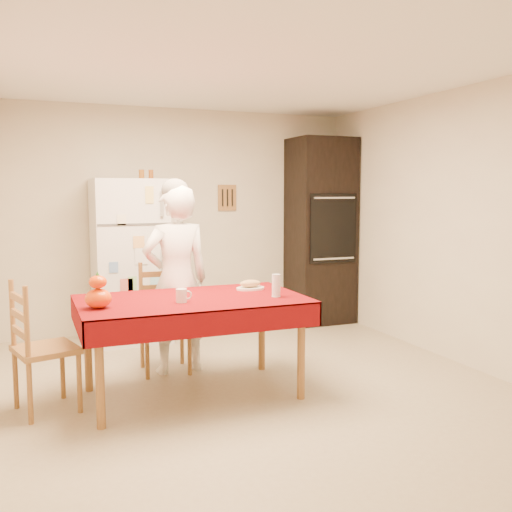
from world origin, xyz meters
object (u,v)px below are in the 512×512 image
chair_left (36,343)px  coffee_mug (181,296)px  bread_plate (250,288)px  chair_far (164,313)px  oven_cabinet (321,231)px  dining_table (192,307)px  pumpkin_lower (98,298)px  wine_glass (276,285)px  refrigerator (130,261)px  seated_woman (176,280)px

chair_left → coffee_mug: bearing=-116.3°
bread_plate → chair_far: bearing=139.5°
chair_far → chair_left: size_ratio=1.00×
oven_cabinet → dining_table: size_ratio=1.29×
pumpkin_lower → bread_plate: size_ratio=0.77×
oven_cabinet → pumpkin_lower: 3.49m
dining_table → wine_glass: bearing=-17.0°
refrigerator → dining_table: 1.86m
refrigerator → bread_plate: 1.80m
seated_woman → bread_plate: (0.52, -0.42, -0.04)m
chair_far → chair_left: bearing=-144.6°
refrigerator → chair_far: bearing=-85.5°
refrigerator → coffee_mug: bearing=-89.0°
refrigerator → wine_glass: bearing=-69.3°
dining_table → chair_far: 0.75m
seated_woman → wine_glass: (0.59, -0.81, 0.04)m
oven_cabinet → seated_woman: size_ratio=1.36×
dining_table → coffee_mug: coffee_mug is taller
bread_plate → oven_cabinet: bearing=47.3°
pumpkin_lower → wine_glass: bearing=-2.9°
dining_table → wine_glass: 0.67m
coffee_mug → chair_left: bearing=168.9°
oven_cabinet → bread_plate: oven_cabinet is taller
oven_cabinet → chair_far: (-2.19, -1.18, -0.59)m
pumpkin_lower → bread_plate: (1.26, 0.32, -0.06)m
dining_table → bread_plate: size_ratio=7.08×
oven_cabinet → coffee_mug: size_ratio=22.00×
seated_woman → refrigerator: bearing=-85.4°
coffee_mug → pumpkin_lower: pumpkin_lower is taller
dining_table → bread_plate: 0.59m
oven_cabinet → dining_table: bearing=-138.3°
pumpkin_lower → wine_glass: 1.33m
oven_cabinet → chair_far: bearing=-151.7°
dining_table → bread_plate: bearing=19.2°
dining_table → pumpkin_lower: pumpkin_lower is taller
refrigerator → chair_left: refrigerator is taller
chair_left → wine_glass: chair_left is taller
chair_left → wine_glass: size_ratio=5.40×
pumpkin_lower → chair_far: bearing=52.6°
refrigerator → pumpkin_lower: size_ratio=9.20×
refrigerator → chair_left: 2.06m
coffee_mug → chair_far: bearing=86.3°
wine_glass → bread_plate: (-0.06, 0.38, -0.08)m
chair_far → wine_glass: 1.19m
coffee_mug → pumpkin_lower: 0.59m
chair_far → coffee_mug: size_ratio=9.50×
refrigerator → wine_glass: 2.18m
oven_cabinet → pumpkin_lower: (-2.84, -2.02, -0.27)m
refrigerator → wine_glass: (0.77, -2.04, -0.00)m
chair_far → coffee_mug: (-0.06, -0.86, 0.30)m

